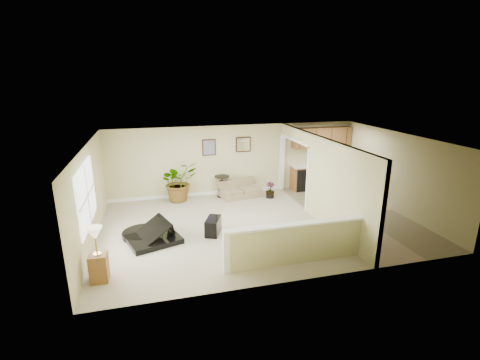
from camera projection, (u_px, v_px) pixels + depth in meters
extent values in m
plane|color=#BFB595|center=(260.00, 224.00, 10.15)|extent=(9.00, 9.00, 0.00)
cube|color=#CCC58B|center=(235.00, 160.00, 12.58)|extent=(9.00, 0.04, 2.50)
cube|color=#CCC58B|center=(306.00, 226.00, 7.01)|extent=(9.00, 0.04, 2.50)
cube|color=#CCC58B|center=(90.00, 196.00, 8.71)|extent=(0.04, 6.00, 2.50)
cube|color=#CCC58B|center=(397.00, 173.00, 10.88)|extent=(0.04, 6.00, 2.50)
cube|color=silver|center=(261.00, 139.00, 9.44)|extent=(9.00, 6.00, 0.04)
cube|color=tan|center=(355.00, 214.00, 10.91)|extent=(2.70, 6.00, 0.01)
cube|color=#CCC58B|center=(340.00, 191.00, 9.12)|extent=(0.12, 3.60, 2.50)
cube|color=#CCC58B|center=(296.00, 134.00, 11.58)|extent=(0.12, 2.35, 0.40)
cube|color=#CCC58B|center=(297.00, 244.00, 7.92)|extent=(3.30, 0.12, 0.95)
cube|color=white|center=(298.00, 224.00, 7.78)|extent=(3.40, 0.22, 0.05)
cube|color=white|center=(226.00, 252.00, 7.52)|extent=(0.14, 0.14, 1.00)
cube|color=white|center=(86.00, 195.00, 8.20)|extent=(0.05, 2.15, 1.45)
cube|color=#341E13|center=(209.00, 147.00, 12.18)|extent=(0.48, 0.03, 0.58)
cube|color=#9A6282|center=(209.00, 148.00, 12.17)|extent=(0.40, 0.01, 0.50)
cube|color=#341E13|center=(243.00, 144.00, 12.47)|extent=(0.55, 0.03, 0.55)
cube|color=silver|center=(243.00, 144.00, 12.45)|extent=(0.46, 0.01, 0.46)
cube|color=brown|center=(320.00, 177.00, 13.32)|extent=(2.30, 0.60, 0.90)
cube|color=silver|center=(321.00, 165.00, 13.19)|extent=(2.36, 0.65, 0.04)
cube|color=black|center=(301.00, 179.00, 13.13)|extent=(0.60, 0.60, 0.84)
cube|color=brown|center=(322.00, 137.00, 13.01)|extent=(2.30, 0.35, 0.75)
cube|color=black|center=(152.00, 218.00, 8.89)|extent=(1.55, 1.44, 0.26)
cylinder|color=black|center=(147.00, 211.00, 9.30)|extent=(1.08, 1.08, 0.26)
cube|color=silver|center=(181.00, 216.00, 9.08)|extent=(0.46, 0.89, 0.02)
cube|color=black|center=(148.00, 208.00, 8.88)|extent=(1.26, 1.27, 0.59)
cube|color=black|center=(213.00, 226.00, 9.48)|extent=(0.57, 0.75, 0.44)
cube|color=tan|center=(240.00, 192.00, 12.41)|extent=(1.50, 1.04, 0.38)
cube|color=tan|center=(238.00, 179.00, 12.58)|extent=(1.38, 0.46, 0.40)
cube|color=tan|center=(223.00, 186.00, 12.19)|extent=(0.32, 0.79, 0.15)
cube|color=tan|center=(256.00, 183.00, 12.48)|extent=(0.32, 0.79, 0.15)
cylinder|color=black|center=(222.00, 196.00, 12.47)|extent=(0.38, 0.38, 0.03)
cylinder|color=black|center=(222.00, 186.00, 12.37)|extent=(0.04, 0.04, 0.74)
cylinder|color=black|center=(222.00, 176.00, 12.26)|extent=(0.53, 0.53, 0.03)
cylinder|color=black|center=(179.00, 197.00, 12.06)|extent=(0.39, 0.39, 0.28)
imported|color=#164A16|center=(179.00, 181.00, 11.90)|extent=(1.56, 1.47, 1.38)
cylinder|color=black|center=(270.00, 195.00, 12.35)|extent=(0.29, 0.29, 0.20)
imported|color=#164A16|center=(270.00, 190.00, 12.29)|extent=(0.35, 0.35, 0.56)
cube|color=brown|center=(99.00, 268.00, 7.26)|extent=(0.37, 0.37, 0.62)
cylinder|color=#B4893C|center=(97.00, 254.00, 7.17)|extent=(0.16, 0.16, 0.02)
cylinder|color=#B4893C|center=(96.00, 245.00, 7.11)|extent=(0.03, 0.03, 0.41)
cone|color=beige|center=(95.00, 233.00, 7.03)|extent=(0.33, 0.33, 0.27)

